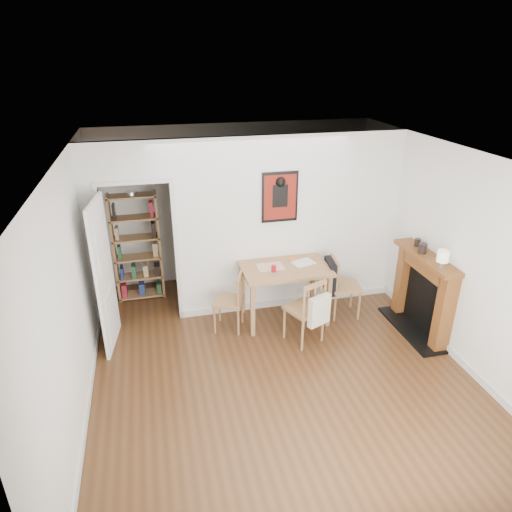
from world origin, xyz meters
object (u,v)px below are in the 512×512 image
object	(u,v)px
orange_fruit	(292,259)
notebook	(303,263)
chair_right	(343,286)
fireplace	(424,291)
chair_left	(228,301)
bookshelf	(137,248)
red_glass	(274,269)
chair_front	(305,309)
ceramic_jar_a	(423,248)
dining_table	(285,274)
ceramic_jar_b	(418,242)
mantel_lamp	(443,257)

from	to	relation	value
orange_fruit	notebook	size ratio (longest dim) A/B	0.23
chair_right	fireplace	world-z (taller)	fireplace
chair_left	notebook	size ratio (longest dim) A/B	2.79
bookshelf	red_glass	size ratio (longest dim) A/B	19.52
chair_front	red_glass	world-z (taller)	chair_front
red_glass	ceramic_jar_a	bearing A→B (deg)	-16.22
red_glass	ceramic_jar_a	distance (m)	2.00
chair_right	bookshelf	xyz separation A→B (m)	(-2.89, 1.27, 0.36)
notebook	dining_table	bearing A→B (deg)	-167.07
orange_fruit	bookshelf	bearing A→B (deg)	154.47
fireplace	ceramic_jar_b	xyz separation A→B (m)	(-0.01, 0.30, 0.60)
dining_table	mantel_lamp	size ratio (longest dim) A/B	5.44
dining_table	ceramic_jar_a	distance (m)	1.88
chair_right	mantel_lamp	distance (m)	1.53
mantel_lamp	fireplace	bearing A→B (deg)	76.21
bookshelf	mantel_lamp	world-z (taller)	bookshelf
fireplace	chair_left	bearing A→B (deg)	165.70
dining_table	orange_fruit	size ratio (longest dim) A/B	17.34
dining_table	chair_right	world-z (taller)	chair_right
chair_right	dining_table	bearing A→B (deg)	174.20
notebook	red_glass	bearing A→B (deg)	-161.42
chair_left	ceramic_jar_b	world-z (taller)	ceramic_jar_b
orange_fruit	ceramic_jar_a	xyz separation A→B (m)	(1.55, -0.79, 0.35)
notebook	fireplace	bearing A→B (deg)	-27.99
mantel_lamp	ceramic_jar_a	size ratio (longest dim) A/B	1.69
chair_left	mantel_lamp	size ratio (longest dim) A/B	3.80
chair_front	ceramic_jar_a	xyz separation A→B (m)	(1.59, -0.06, 0.75)
bookshelf	orange_fruit	world-z (taller)	bookshelf
orange_fruit	ceramic_jar_a	bearing A→B (deg)	-27.20
chair_left	ceramic_jar_b	bearing A→B (deg)	-7.94
orange_fruit	notebook	distance (m)	0.16
dining_table	notebook	xyz separation A→B (m)	(0.28, 0.07, 0.11)
fireplace	notebook	distance (m)	1.69
dining_table	bookshelf	bearing A→B (deg)	149.64
chair_front	dining_table	bearing A→B (deg)	99.80
dining_table	orange_fruit	distance (m)	0.25
chair_right	ceramic_jar_a	world-z (taller)	ceramic_jar_a
notebook	mantel_lamp	world-z (taller)	mantel_lamp
notebook	mantel_lamp	distance (m)	1.87
mantel_lamp	chair_right	bearing A→B (deg)	128.34
notebook	bookshelf	bearing A→B (deg)	154.11
red_glass	notebook	distance (m)	0.51
ceramic_jar_b	notebook	bearing A→B (deg)	161.74
fireplace	ceramic_jar_b	bearing A→B (deg)	91.70
red_glass	notebook	world-z (taller)	red_glass
chair_right	ceramic_jar_a	bearing A→B (deg)	-34.11
chair_left	mantel_lamp	world-z (taller)	mantel_lamp
chair_right	bookshelf	bearing A→B (deg)	156.24
dining_table	ceramic_jar_b	distance (m)	1.87
orange_fruit	red_glass	bearing A→B (deg)	-144.32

